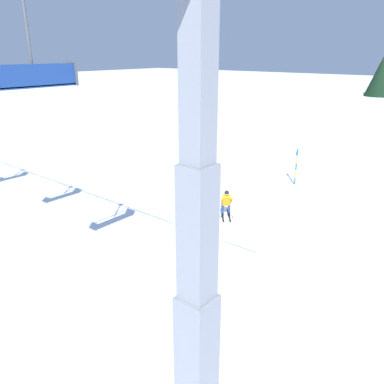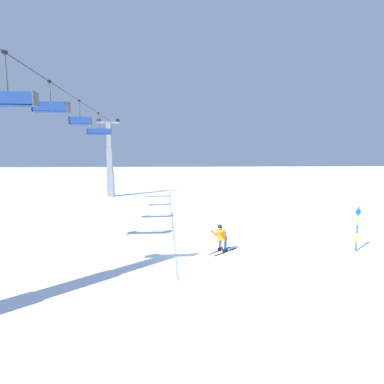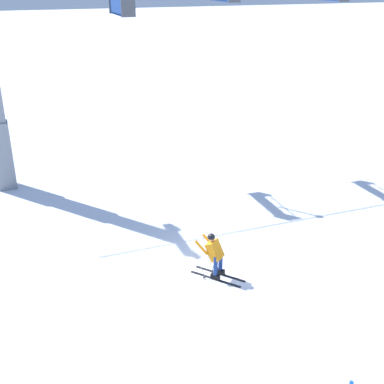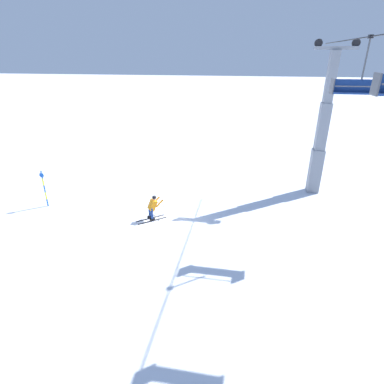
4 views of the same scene
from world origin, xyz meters
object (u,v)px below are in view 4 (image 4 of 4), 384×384
at_px(chairlift_seat_nearest, 360,86).
at_px(trail_marker_pole, 44,188).
at_px(skier_carving_main, 153,206).
at_px(lift_tower_near, 321,135).

bearing_deg(chairlift_seat_nearest, trail_marker_pole, -90.44).
bearing_deg(skier_carving_main, chairlift_seat_nearest, 92.01).
bearing_deg(skier_carving_main, trail_marker_pole, -93.82).
distance_m(skier_carving_main, chairlift_seat_nearest, 11.36).
bearing_deg(chairlift_seat_nearest, lift_tower_near, 180.00).
bearing_deg(trail_marker_pole, lift_tower_near, 107.81).
relative_size(lift_tower_near, chairlift_seat_nearest, 4.02).
distance_m(skier_carving_main, trail_marker_pole, 6.82).
bearing_deg(lift_tower_near, chairlift_seat_nearest, 0.00).
bearing_deg(trail_marker_pole, chairlift_seat_nearest, 89.56).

